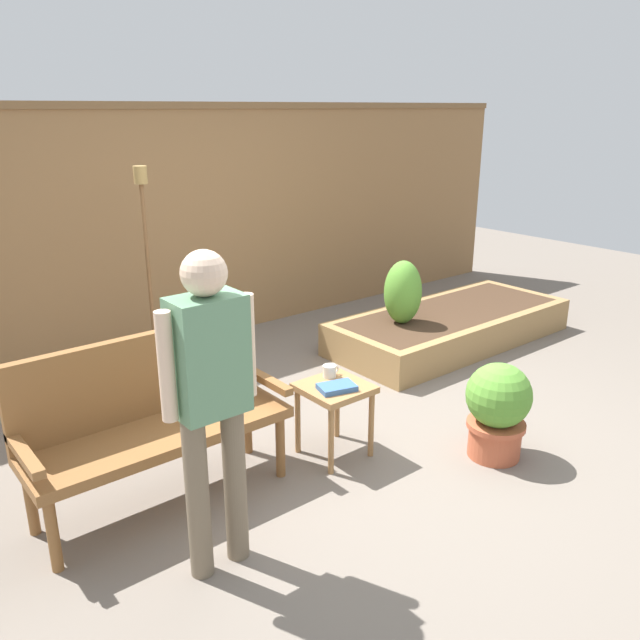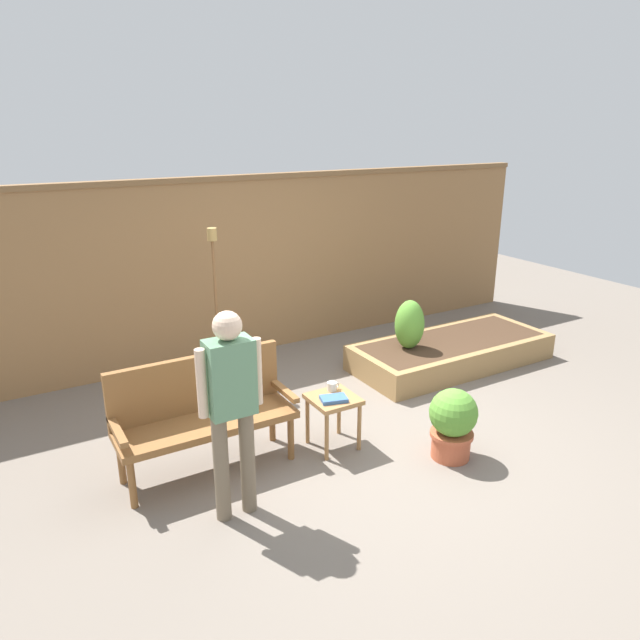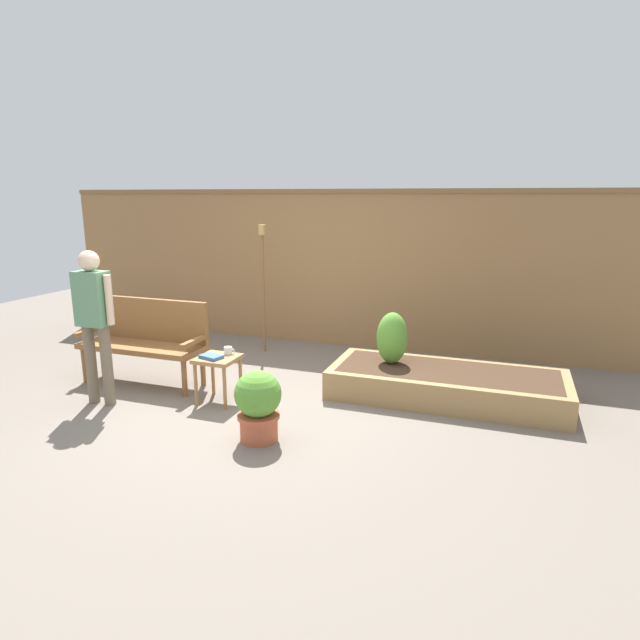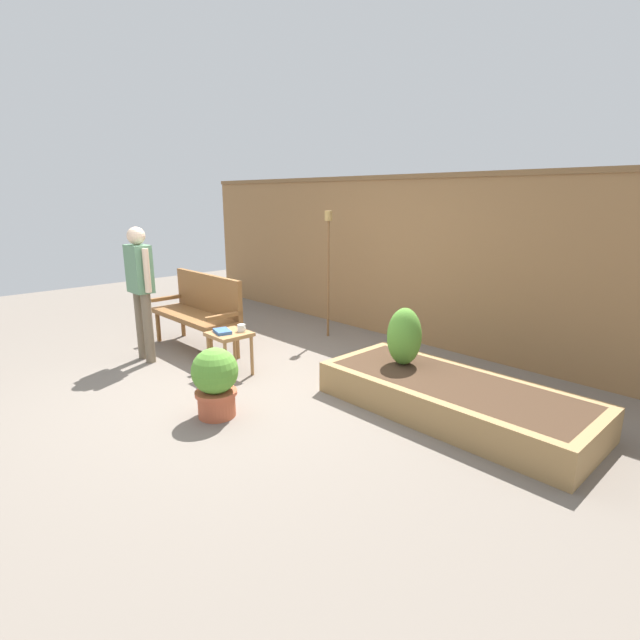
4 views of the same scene
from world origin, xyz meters
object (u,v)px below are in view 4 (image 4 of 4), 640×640
book_on_table (222,331)px  tiki_torch (328,252)px  side_table (230,340)px  garden_bench (201,306)px  person_by_bench (140,282)px  shrub_near_bench (404,336)px  cup_on_table (242,328)px  potted_boxwood (215,380)px

book_on_table → tiki_torch: 2.03m
side_table → book_on_table: book_on_table is taller
garden_bench → person_by_bench: (-0.03, -0.73, 0.39)m
garden_bench → shrub_near_bench: bearing=14.1°
tiki_torch → person_by_bench: size_ratio=1.09×
book_on_table → tiki_torch: size_ratio=0.13×
shrub_near_bench → tiki_torch: size_ratio=0.33×
book_on_table → person_by_bench: person_by_bench is taller
side_table → tiki_torch: size_ratio=0.28×
garden_bench → side_table: size_ratio=3.00×
side_table → book_on_table: bearing=-118.8°
cup_on_table → potted_boxwood: potted_boxwood is taller
book_on_table → potted_boxwood: size_ratio=0.35×
side_table → shrub_near_bench: size_ratio=0.86×
cup_on_table → tiki_torch: size_ratio=0.07×
book_on_table → person_by_bench: size_ratio=0.14×
side_table → potted_boxwood: 1.02m
garden_bench → book_on_table: (1.04, -0.35, -0.05)m
cup_on_table → tiki_torch: bearing=103.5°
garden_bench → person_by_bench: bearing=-92.1°
tiki_torch → side_table: bearing=-79.1°
side_table → person_by_bench: 1.30m
side_table → person_by_bench: size_ratio=0.31×
side_table → potted_boxwood: size_ratio=0.77×
shrub_near_bench → person_by_bench: size_ratio=0.36×
cup_on_table → person_by_bench: person_by_bench is taller
shrub_near_bench → cup_on_table: bearing=-151.4°
side_table → book_on_table: size_ratio=2.17×
cup_on_table → book_on_table: (-0.09, -0.18, -0.02)m
garden_bench → person_by_bench: size_ratio=0.92×
cup_on_table → shrub_near_bench: size_ratio=0.21×
potted_boxwood → garden_bench: bearing=153.0°
garden_bench → cup_on_table: bearing=-8.2°
cup_on_table → potted_boxwood: (0.72, -0.78, -0.18)m
book_on_table → potted_boxwood: potted_boxwood is taller
shrub_near_bench → tiki_torch: bearing=155.7°
cup_on_table → person_by_bench: size_ratio=0.08×
side_table → cup_on_table: size_ratio=4.03×
shrub_near_bench → tiki_torch: 2.20m
potted_boxwood → person_by_bench: size_ratio=0.40×
garden_bench → cup_on_table: (1.14, -0.16, -0.03)m
book_on_table → person_by_bench: (-1.07, -0.38, 0.44)m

